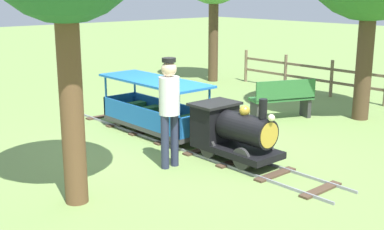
# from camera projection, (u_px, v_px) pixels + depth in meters

# --- Properties ---
(ground_plane) EXTENTS (60.00, 60.00, 0.00)m
(ground_plane) POSITION_uv_depth(u_px,v_px,m) (191.00, 147.00, 8.45)
(ground_plane) COLOR #75934C
(track) EXTENTS (0.77, 6.05, 0.04)m
(track) POSITION_uv_depth(u_px,v_px,m) (188.00, 144.00, 8.51)
(track) COLOR gray
(track) RESTS_ON ground_plane
(locomotive) EXTENTS (0.73, 1.45, 1.02)m
(locomotive) POSITION_uv_depth(u_px,v_px,m) (232.00, 130.00, 7.65)
(locomotive) COLOR black
(locomotive) RESTS_ON ground_plane
(passenger_car) EXTENTS (0.83, 2.35, 0.97)m
(passenger_car) POSITION_uv_depth(u_px,v_px,m) (155.00, 112.00, 9.06)
(passenger_car) COLOR #3F3F3F
(passenger_car) RESTS_ON ground_plane
(conductor_person) EXTENTS (0.30, 0.30, 1.62)m
(conductor_person) POSITION_uv_depth(u_px,v_px,m) (169.00, 104.00, 7.25)
(conductor_person) COLOR #282D47
(conductor_person) RESTS_ON ground_plane
(park_bench) EXTENTS (1.35, 0.88, 0.82)m
(park_bench) POSITION_uv_depth(u_px,v_px,m) (282.00, 99.00, 10.15)
(park_bench) COLOR #2D6B33
(park_bench) RESTS_ON ground_plane
(fence_section) EXTENTS (0.08, 7.13, 0.90)m
(fence_section) POSITION_uv_depth(u_px,v_px,m) (358.00, 81.00, 11.78)
(fence_section) COLOR #756047
(fence_section) RESTS_ON ground_plane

